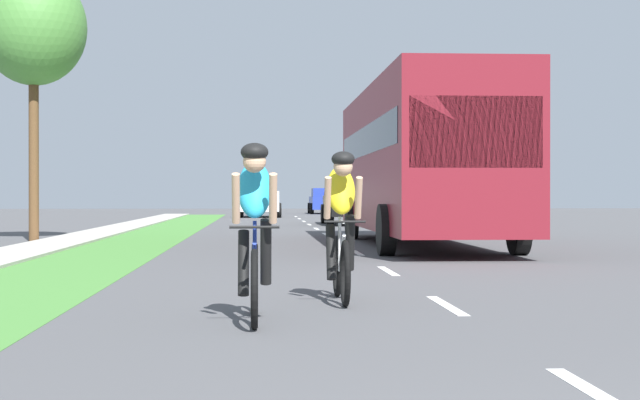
{
  "coord_description": "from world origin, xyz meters",
  "views": [
    {
      "loc": [
        -1.91,
        -2.53,
        1.13
      ],
      "look_at": [
        -0.54,
        20.08,
        1.01
      ],
      "focal_mm": 56.71,
      "sensor_mm": 36.0,
      "label": 1
    }
  ],
  "objects_px": {
    "bus_maroon": "(421,157)",
    "cyclist_trailing": "(341,225)",
    "cyclist_lead": "(255,231)",
    "sedan_blue": "(325,201)",
    "pickup_black": "(353,203)",
    "suv_white": "(259,198)",
    "street_tree_near": "(34,29)"
  },
  "relations": [
    {
      "from": "bus_maroon",
      "to": "suv_white",
      "type": "height_order",
      "value": "bus_maroon"
    },
    {
      "from": "suv_white",
      "to": "bus_maroon",
      "type": "bearing_deg",
      "value": -82.92
    },
    {
      "from": "cyclist_trailing",
      "to": "sedan_blue",
      "type": "height_order",
      "value": "cyclist_trailing"
    },
    {
      "from": "sedan_blue",
      "to": "street_tree_near",
      "type": "xyz_separation_m",
      "value": [
        -9.42,
        -35.48,
        4.37
      ]
    },
    {
      "from": "bus_maroon",
      "to": "street_tree_near",
      "type": "distance_m",
      "value": 9.89
    },
    {
      "from": "street_tree_near",
      "to": "pickup_black",
      "type": "bearing_deg",
      "value": 55.66
    },
    {
      "from": "sedan_blue",
      "to": "suv_white",
      "type": "bearing_deg",
      "value": -113.42
    },
    {
      "from": "cyclist_trailing",
      "to": "sedan_blue",
      "type": "xyz_separation_m",
      "value": [
        3.11,
        49.68,
        -0.04
      ]
    },
    {
      "from": "cyclist_lead",
      "to": "pickup_black",
      "type": "distance_m",
      "value": 29.24
    },
    {
      "from": "cyclist_lead",
      "to": "street_tree_near",
      "type": "relative_size",
      "value": 0.26
    },
    {
      "from": "pickup_black",
      "to": "street_tree_near",
      "type": "bearing_deg",
      "value": -124.34
    },
    {
      "from": "cyclist_lead",
      "to": "cyclist_trailing",
      "type": "distance_m",
      "value": 1.88
    },
    {
      "from": "pickup_black",
      "to": "suv_white",
      "type": "bearing_deg",
      "value": 104.95
    },
    {
      "from": "street_tree_near",
      "to": "suv_white",
      "type": "bearing_deg",
      "value": 78.27
    },
    {
      "from": "cyclist_lead",
      "to": "pickup_black",
      "type": "bearing_deg",
      "value": 82.93
    },
    {
      "from": "pickup_black",
      "to": "bus_maroon",
      "type": "bearing_deg",
      "value": -89.82
    },
    {
      "from": "cyclist_trailing",
      "to": "street_tree_near",
      "type": "bearing_deg",
      "value": 113.94
    },
    {
      "from": "cyclist_trailing",
      "to": "bus_maroon",
      "type": "height_order",
      "value": "bus_maroon"
    },
    {
      "from": "cyclist_lead",
      "to": "suv_white",
      "type": "bearing_deg",
      "value": 89.9
    },
    {
      "from": "cyclist_trailing",
      "to": "street_tree_near",
      "type": "relative_size",
      "value": 0.26
    },
    {
      "from": "cyclist_trailing",
      "to": "pickup_black",
      "type": "bearing_deg",
      "value": 84.38
    },
    {
      "from": "cyclist_lead",
      "to": "sedan_blue",
      "type": "height_order",
      "value": "cyclist_lead"
    },
    {
      "from": "cyclist_lead",
      "to": "street_tree_near",
      "type": "bearing_deg",
      "value": 108.82
    },
    {
      "from": "sedan_blue",
      "to": "bus_maroon",
      "type": "bearing_deg",
      "value": -90.56
    },
    {
      "from": "pickup_black",
      "to": "sedan_blue",
      "type": "xyz_separation_m",
      "value": [
        0.42,
        22.31,
        -0.06
      ]
    },
    {
      "from": "bus_maroon",
      "to": "sedan_blue",
      "type": "bearing_deg",
      "value": 89.44
    },
    {
      "from": "suv_white",
      "to": "street_tree_near",
      "type": "bearing_deg",
      "value": -101.73
    },
    {
      "from": "bus_maroon",
      "to": "cyclist_trailing",
      "type": "bearing_deg",
      "value": -103.11
    },
    {
      "from": "suv_white",
      "to": "sedan_blue",
      "type": "distance_m",
      "value": 9.92
    },
    {
      "from": "bus_maroon",
      "to": "sedan_blue",
      "type": "height_order",
      "value": "bus_maroon"
    },
    {
      "from": "bus_maroon",
      "to": "pickup_black",
      "type": "height_order",
      "value": "bus_maroon"
    },
    {
      "from": "pickup_black",
      "to": "sedan_blue",
      "type": "height_order",
      "value": "pickup_black"
    }
  ]
}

